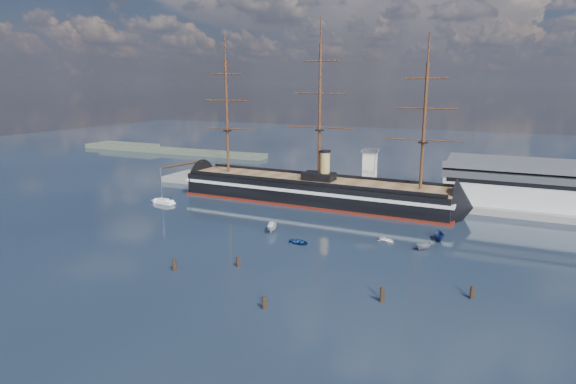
% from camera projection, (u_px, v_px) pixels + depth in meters
% --- Properties ---
extents(ground, '(600.00, 600.00, 0.00)m').
position_uv_depth(ground, '(326.00, 223.00, 134.38)').
color(ground, black).
rests_on(ground, ground).
extents(quay, '(180.00, 18.00, 2.00)m').
position_uv_depth(quay, '(391.00, 199.00, 162.07)').
color(quay, slate).
rests_on(quay, ground).
extents(warehouse, '(63.00, 21.00, 11.60)m').
position_uv_depth(warehouse, '(555.00, 186.00, 144.04)').
color(warehouse, '#B7BABC').
rests_on(warehouse, ground).
extents(quay_tower, '(5.00, 5.00, 15.00)m').
position_uv_depth(quay_tower, '(370.00, 171.00, 160.17)').
color(quay_tower, silver).
rests_on(quay_tower, ground).
extents(shoreline, '(120.00, 10.00, 4.00)m').
position_uv_depth(shoreline, '(157.00, 149.00, 275.52)').
color(shoreline, '#3F4C38').
rests_on(shoreline, ground).
extents(warship, '(113.04, 18.09, 53.94)m').
position_uv_depth(warship, '(308.00, 190.00, 156.85)').
color(warship, black).
rests_on(warship, ground).
extents(sailboat, '(7.68, 3.36, 11.87)m').
position_uv_depth(sailboat, '(164.00, 201.00, 155.97)').
color(sailboat, white).
rests_on(sailboat, ground).
extents(motorboat_a, '(7.50, 4.78, 2.82)m').
position_uv_depth(motorboat_a, '(272.00, 232.00, 126.27)').
color(motorboat_a, silver).
rests_on(motorboat_a, ground).
extents(motorboat_b, '(1.62, 3.29, 1.48)m').
position_uv_depth(motorboat_b, '(299.00, 244.00, 116.76)').
color(motorboat_b, navy).
rests_on(motorboat_b, ground).
extents(motorboat_c, '(5.28, 4.41, 2.04)m').
position_uv_depth(motorboat_c, '(424.00, 250.00, 112.63)').
color(motorboat_c, slate).
rests_on(motorboat_c, ground).
extents(motorboat_e, '(2.82, 3.26, 1.45)m').
position_uv_depth(motorboat_e, '(387.00, 242.00, 117.93)').
color(motorboat_e, white).
rests_on(motorboat_e, ground).
extents(motorboat_f, '(6.85, 4.09, 2.58)m').
position_uv_depth(motorboat_f, '(439.00, 241.00, 119.07)').
color(motorboat_f, navy).
rests_on(motorboat_f, ground).
extents(piling_near_left, '(0.64, 0.64, 3.27)m').
position_uv_depth(piling_near_left, '(174.00, 270.00, 100.10)').
color(piling_near_left, black).
rests_on(piling_near_left, ground).
extents(piling_near_mid, '(0.64, 0.64, 3.04)m').
position_uv_depth(piling_near_mid, '(264.00, 309.00, 82.97)').
color(piling_near_mid, black).
rests_on(piling_near_mid, ground).
extents(piling_near_right, '(0.64, 0.64, 3.59)m').
position_uv_depth(piling_near_right, '(381.00, 302.00, 85.68)').
color(piling_near_right, black).
rests_on(piling_near_right, ground).
extents(piling_far_right, '(0.64, 0.64, 3.15)m').
position_uv_depth(piling_far_right, '(471.00, 299.00, 86.97)').
color(piling_far_right, black).
rests_on(piling_far_right, ground).
extents(piling_extra, '(0.64, 0.64, 3.04)m').
position_uv_depth(piling_extra, '(238.00, 267.00, 101.94)').
color(piling_extra, black).
rests_on(piling_extra, ground).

